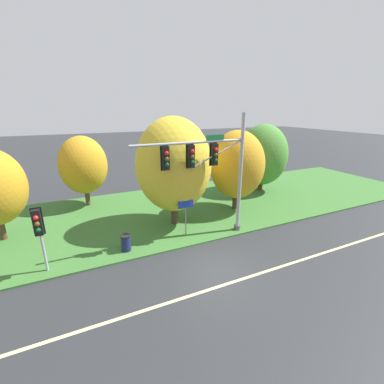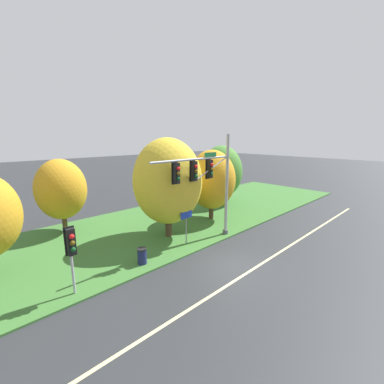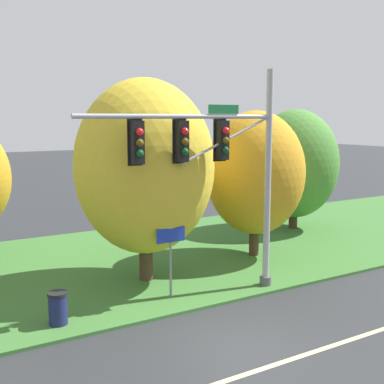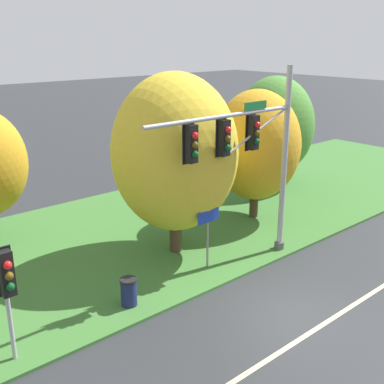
{
  "view_description": "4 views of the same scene",
  "coord_description": "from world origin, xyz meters",
  "px_view_note": "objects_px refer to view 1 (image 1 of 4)",
  "views": [
    {
      "loc": [
        -5.71,
        -9.4,
        7.61
      ],
      "look_at": [
        0.24,
        3.46,
        2.97
      ],
      "focal_mm": 24.0,
      "sensor_mm": 36.0,
      "label": 1
    },
    {
      "loc": [
        -11.07,
        -8.23,
        7.28
      ],
      "look_at": [
        1.06,
        4.37,
        3.44
      ],
      "focal_mm": 24.0,
      "sensor_mm": 36.0,
      "label": 2
    },
    {
      "loc": [
        -6.98,
        -9.42,
        5.79
      ],
      "look_at": [
        0.36,
        3.1,
        3.58
      ],
      "focal_mm": 45.0,
      "sensor_mm": 36.0,
      "label": 3
    },
    {
      "loc": [
        -11.16,
        -8.16,
        8.4
      ],
      "look_at": [
        -0.47,
        4.18,
        3.07
      ],
      "focal_mm": 45.0,
      "sensor_mm": 36.0,
      "label": 4
    }
  ],
  "objects_px": {
    "traffic_signal_mast": "(211,165)",
    "tree_left_of_mast": "(83,165)",
    "route_sign_post": "(186,206)",
    "trash_bin": "(126,243)",
    "tree_tall_centre": "(263,155)",
    "tree_behind_signpost": "(174,165)",
    "pedestrian_signal_near_kerb": "(38,227)",
    "tree_mid_verge": "(237,165)"
  },
  "relations": [
    {
      "from": "traffic_signal_mast",
      "to": "tree_left_of_mast",
      "type": "height_order",
      "value": "traffic_signal_mast"
    },
    {
      "from": "tree_left_of_mast",
      "to": "tree_mid_verge",
      "type": "bearing_deg",
      "value": -28.52
    },
    {
      "from": "route_sign_post",
      "to": "tree_behind_signpost",
      "type": "xyz_separation_m",
      "value": [
        0.01,
        1.91,
        2.11
      ]
    },
    {
      "from": "route_sign_post",
      "to": "tree_mid_verge",
      "type": "distance_m",
      "value": 6.01
    },
    {
      "from": "pedestrian_signal_near_kerb",
      "to": "route_sign_post",
      "type": "distance_m",
      "value": 7.64
    },
    {
      "from": "tree_mid_verge",
      "to": "traffic_signal_mast",
      "type": "bearing_deg",
      "value": -141.29
    },
    {
      "from": "tree_behind_signpost",
      "to": "trash_bin",
      "type": "xyz_separation_m",
      "value": [
        -3.74,
        -2.22,
        -3.57
      ]
    },
    {
      "from": "route_sign_post",
      "to": "tree_left_of_mast",
      "type": "relative_size",
      "value": 0.51
    },
    {
      "from": "route_sign_post",
      "to": "trash_bin",
      "type": "bearing_deg",
      "value": -175.22
    },
    {
      "from": "traffic_signal_mast",
      "to": "trash_bin",
      "type": "xyz_separation_m",
      "value": [
        -5.04,
        0.4,
        -3.99
      ]
    },
    {
      "from": "tree_left_of_mast",
      "to": "tree_behind_signpost",
      "type": "xyz_separation_m",
      "value": [
        5.16,
        -6.2,
        0.75
      ]
    },
    {
      "from": "pedestrian_signal_near_kerb",
      "to": "tree_left_of_mast",
      "type": "distance_m",
      "value": 9.21
    },
    {
      "from": "tree_left_of_mast",
      "to": "tree_behind_signpost",
      "type": "relative_size",
      "value": 0.78
    },
    {
      "from": "tree_left_of_mast",
      "to": "tree_tall_centre",
      "type": "xyz_separation_m",
      "value": [
        15.3,
        -2.66,
        0.1
      ]
    },
    {
      "from": "tree_mid_verge",
      "to": "trash_bin",
      "type": "height_order",
      "value": "tree_mid_verge"
    },
    {
      "from": "pedestrian_signal_near_kerb",
      "to": "tree_behind_signpost",
      "type": "relative_size",
      "value": 0.46
    },
    {
      "from": "tree_mid_verge",
      "to": "trash_bin",
      "type": "relative_size",
      "value": 6.5
    },
    {
      "from": "pedestrian_signal_near_kerb",
      "to": "tree_left_of_mast",
      "type": "xyz_separation_m",
      "value": [
        2.44,
        8.83,
        0.88
      ]
    },
    {
      "from": "route_sign_post",
      "to": "tree_behind_signpost",
      "type": "distance_m",
      "value": 2.85
    },
    {
      "from": "tree_behind_signpost",
      "to": "route_sign_post",
      "type": "bearing_deg",
      "value": -90.23
    },
    {
      "from": "tree_left_of_mast",
      "to": "tree_tall_centre",
      "type": "bearing_deg",
      "value": -9.85
    },
    {
      "from": "tree_mid_verge",
      "to": "trash_bin",
      "type": "distance_m",
      "value": 9.88
    },
    {
      "from": "traffic_signal_mast",
      "to": "route_sign_post",
      "type": "bearing_deg",
      "value": 151.33
    },
    {
      "from": "route_sign_post",
      "to": "tree_behind_signpost",
      "type": "height_order",
      "value": "tree_behind_signpost"
    },
    {
      "from": "tree_behind_signpost",
      "to": "tree_tall_centre",
      "type": "bearing_deg",
      "value": 19.26
    },
    {
      "from": "tree_mid_verge",
      "to": "trash_bin",
      "type": "xyz_separation_m",
      "value": [
        -8.99,
        -2.77,
        -3.01
      ]
    },
    {
      "from": "route_sign_post",
      "to": "tree_tall_centre",
      "type": "xyz_separation_m",
      "value": [
        10.15,
        5.46,
        1.46
      ]
    },
    {
      "from": "pedestrian_signal_near_kerb",
      "to": "trash_bin",
      "type": "bearing_deg",
      "value": 6.03
    },
    {
      "from": "route_sign_post",
      "to": "tree_behind_signpost",
      "type": "bearing_deg",
      "value": 89.77
    },
    {
      "from": "tree_behind_signpost",
      "to": "tree_tall_centre",
      "type": "height_order",
      "value": "tree_behind_signpost"
    },
    {
      "from": "traffic_signal_mast",
      "to": "route_sign_post",
      "type": "xyz_separation_m",
      "value": [
        -1.3,
        0.71,
        -2.53
      ]
    },
    {
      "from": "tree_tall_centre",
      "to": "trash_bin",
      "type": "distance_m",
      "value": 15.32
    },
    {
      "from": "trash_bin",
      "to": "tree_left_of_mast",
      "type": "bearing_deg",
      "value": 99.53
    },
    {
      "from": "trash_bin",
      "to": "pedestrian_signal_near_kerb",
      "type": "bearing_deg",
      "value": -173.97
    },
    {
      "from": "pedestrian_signal_near_kerb",
      "to": "tree_tall_centre",
      "type": "bearing_deg",
      "value": 19.19
    },
    {
      "from": "traffic_signal_mast",
      "to": "pedestrian_signal_near_kerb",
      "type": "xyz_separation_m",
      "value": [
        -8.89,
        -0.01,
        -2.06
      ]
    },
    {
      "from": "traffic_signal_mast",
      "to": "tree_left_of_mast",
      "type": "distance_m",
      "value": 10.99
    },
    {
      "from": "trash_bin",
      "to": "tree_behind_signpost",
      "type": "bearing_deg",
      "value": 30.72
    },
    {
      "from": "traffic_signal_mast",
      "to": "tree_tall_centre",
      "type": "xyz_separation_m",
      "value": [
        8.85,
        6.17,
        -1.07
      ]
    },
    {
      "from": "route_sign_post",
      "to": "tree_left_of_mast",
      "type": "distance_m",
      "value": 9.71
    },
    {
      "from": "tree_behind_signpost",
      "to": "trash_bin",
      "type": "bearing_deg",
      "value": -149.28
    },
    {
      "from": "tree_tall_centre",
      "to": "tree_left_of_mast",
      "type": "bearing_deg",
      "value": 170.15
    }
  ]
}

